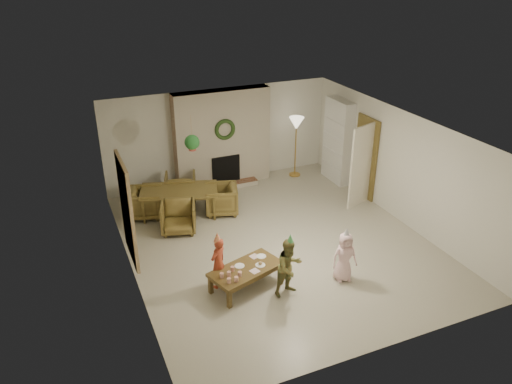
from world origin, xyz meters
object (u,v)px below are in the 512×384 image
dining_chair_right (221,199)px  child_plaid (289,267)px  dining_table (180,202)px  child_pink (344,257)px  dining_chair_near (178,217)px  dining_chair_far (181,187)px  coffee_table_top (246,269)px  dining_chair_left (146,203)px  child_red (218,263)px

dining_chair_right → child_plaid: size_ratio=0.69×
dining_table → child_pink: bearing=-43.2°
dining_chair_near → child_plaid: bearing=-50.4°
dining_chair_far → coffee_table_top: 3.95m
dining_chair_left → coffee_table_top: size_ratio=0.57×
coffee_table_top → child_pink: (1.75, -0.49, 0.11)m
child_red → child_plaid: (1.08, -0.68, 0.05)m
dining_chair_right → child_red: size_ratio=0.75×
coffee_table_top → dining_table: bearing=78.6°
coffee_table_top → dining_chair_far: bearing=74.1°
dining_table → child_red: child_red is taller
dining_table → coffee_table_top: size_ratio=1.33×
child_plaid → child_pink: size_ratio=1.12×
dining_chair_right → child_plaid: (0.07, -3.39, 0.20)m
dining_chair_left → child_pink: size_ratio=0.77×
dining_chair_near → child_red: size_ratio=0.75×
dining_table → dining_chair_right: size_ratio=2.34×
dining_chair_left → child_plaid: 4.27m
child_plaid → child_pink: bearing=-13.4°
dining_table → dining_chair_far: bearing=90.0°
dining_chair_far → child_plaid: 4.48m
dining_chair_near → child_plaid: (1.22, -2.94, 0.20)m
dining_chair_far → child_pink: bearing=130.1°
dining_chair_near → dining_chair_right: 1.24m
dining_chair_right → child_pink: child_pink is taller
coffee_table_top → child_red: size_ratio=1.32×
dining_table → dining_chair_far: 0.77m
dining_chair_right → child_plaid: 3.40m
dining_chair_right → coffee_table_top: (-0.56, -2.92, 0.04)m
dining_chair_right → child_plaid: child_plaid is taller
dining_chair_near → child_plaid: size_ratio=0.69×
child_pink → dining_chair_far: bearing=122.5°
dining_chair_near → child_pink: child_pink is taller
dining_chair_far → child_plaid: size_ratio=0.69×
dining_chair_near → dining_chair_left: 1.09m
child_pink → child_red: bearing=171.6°
dining_table → child_red: 3.00m
child_red → child_pink: 2.31m
dining_chair_left → child_red: (0.65, -3.22, 0.16)m
dining_chair_right → child_plaid: bearing=18.2°
child_pink → dining_chair_near: bearing=137.7°
dining_chair_near → dining_chair_far: 1.54m
child_pink → dining_table: bearing=129.2°
dining_chair_left → child_pink: child_pink is taller
child_pink → dining_chair_right: bearing=118.6°
child_red → child_pink: (2.20, -0.71, -0.01)m
dining_chair_left → coffee_table_top: bearing=-145.2°
dining_chair_right → child_red: bearing=-3.5°
dining_chair_right → coffee_table_top: bearing=6.1°
dining_chair_right → dining_table: bearing=-90.0°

